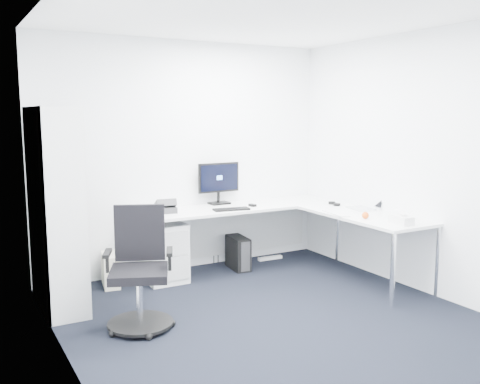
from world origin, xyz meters
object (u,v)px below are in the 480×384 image
l_desk (255,243)px  monitor (219,183)px  bookshelf (56,209)px  laptop (361,200)px  task_chair (139,270)px

l_desk → monitor: (-0.17, 0.58, 0.64)m
bookshelf → laptop: (3.27, -0.59, -0.08)m
l_desk → bookshelf: bookshelf is taller
task_chair → laptop: bearing=28.5°
task_chair → monitor: size_ratio=1.95×
bookshelf → task_chair: 1.11m
l_desk → laptop: (1.09, -0.54, 0.50)m
l_desk → laptop: 1.32m
bookshelf → monitor: bookshelf is taller
bookshelf → monitor: size_ratio=3.55×
task_chair → monitor: (1.51, 1.42, 0.50)m
l_desk → laptop: size_ratio=8.14×
l_desk → task_chair: 1.88m
monitor → laptop: bearing=-43.3°
monitor → laptop: monitor is taller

